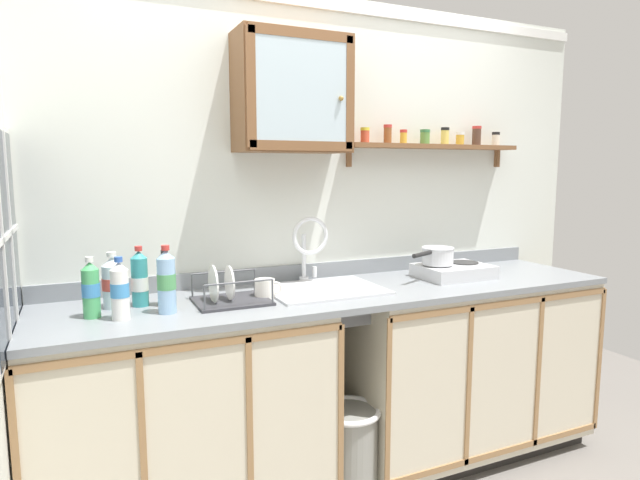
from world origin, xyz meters
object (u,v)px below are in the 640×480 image
sink (322,294)px  wall_cabinet (292,94)px  hot_plate_stove (453,271)px  bottle_soda_green_1 (91,290)px  bottle_water_blue_5 (167,281)px  bottle_detergent_teal_4 (140,279)px  dish_rack (229,296)px  saucepan (437,255)px  trash_bin (349,452)px  bottle_water_clear_3 (113,283)px  bottle_opaque_white_0 (120,290)px  mug (265,289)px  bottle_juice_amber_2 (165,281)px

sink → wall_cabinet: bearing=120.0°
sink → hot_plate_stove: bearing=-1.8°
bottle_soda_green_1 → bottle_water_blue_5: bearing=-10.7°
bottle_detergent_teal_4 → dish_rack: bearing=-16.2°
saucepan → dish_rack: 1.14m
wall_cabinet → trash_bin: wall_cabinet is taller
hot_plate_stove → bottle_soda_green_1: 1.78m
bottle_water_clear_3 → bottle_soda_green_1: bearing=-125.6°
bottle_opaque_white_0 → bottle_detergent_teal_4: size_ratio=0.96×
sink → mug: sink is taller
mug → wall_cabinet: size_ratio=0.21×
bottle_detergent_teal_4 → bottle_soda_green_1: bearing=-150.5°
bottle_opaque_white_0 → bottle_juice_amber_2: size_ratio=1.02×
bottle_soda_green_1 → bottle_water_blue_5: 0.28m
bottle_opaque_white_0 → mug: (0.62, 0.09, -0.07)m
dish_rack → mug: size_ratio=2.65×
bottle_soda_green_1 → bottle_water_clear_3: size_ratio=1.02×
bottle_juice_amber_2 → bottle_water_clear_3: bearing=166.5°
sink → mug: size_ratio=4.52×
bottle_water_blue_5 → sink: bearing=9.2°
dish_rack → mug: 0.17m
hot_plate_stove → saucepan: saucepan is taller
bottle_juice_amber_2 → bottle_water_blue_5: 0.13m
bottle_juice_amber_2 → bottle_water_clear_3: bottle_juice_amber_2 is taller
bottle_opaque_white_0 → bottle_detergent_teal_4: 0.20m
mug → saucepan: bearing=2.6°
bottle_water_clear_3 → wall_cabinet: size_ratio=0.43×
trash_bin → bottle_water_blue_5: bearing=173.0°
hot_plate_stove → dish_rack: 1.23m
wall_cabinet → hot_plate_stove: bearing=-11.6°
sink → hot_plate_stove: 0.76m
saucepan → bottle_detergent_teal_4: (-1.49, 0.05, -0.01)m
dish_rack → bottle_juice_amber_2: bearing=165.5°
bottle_detergent_teal_4 → dish_rack: size_ratio=0.82×
sink → trash_bin: (0.04, -0.22, -0.71)m
sink → saucepan: sink is taller
saucepan → bottle_opaque_white_0: size_ratio=1.27×
dish_rack → trash_bin: 0.93m
saucepan → bottle_juice_amber_2: (-1.39, 0.01, -0.02)m
bottle_water_blue_5 → mug: bottle_water_blue_5 is taller
bottle_opaque_white_0 → bottle_water_clear_3: size_ratio=1.04×
sink → bottle_juice_amber_2: sink is taller
bottle_opaque_white_0 → wall_cabinet: (0.83, 0.29, 0.82)m
bottle_opaque_white_0 → trash_bin: bearing=-4.5°
mug → hot_plate_stove: bearing=1.4°
saucepan → bottle_opaque_white_0: 1.59m
dish_rack → bottle_water_blue_5: bearing=-167.5°
hot_plate_stove → bottle_soda_green_1: size_ratio=1.55×
saucepan → bottle_water_clear_3: bottle_water_clear_3 is taller
saucepan → trash_bin: size_ratio=0.69×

